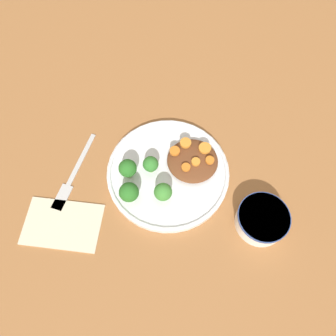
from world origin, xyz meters
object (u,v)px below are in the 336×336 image
(dip_bowl, at_px, (262,219))
(fork, at_px, (72,178))
(plate, at_px, (168,172))
(napkin, at_px, (62,224))

(dip_bowl, xyz_separation_m, fork, (-0.39, 0.07, -0.02))
(plate, distance_m, fork, 0.20)
(dip_bowl, distance_m, fork, 0.40)
(fork, bearing_deg, napkin, 15.07)
(plate, relative_size, fork, 1.38)
(plate, distance_m, dip_bowl, 0.21)
(plate, relative_size, napkin, 1.65)
(plate, distance_m, napkin, 0.24)
(plate, height_order, dip_bowl, dip_bowl)
(dip_bowl, bearing_deg, napkin, -175.02)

